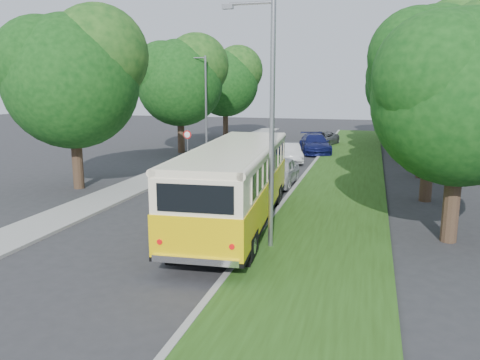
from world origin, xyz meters
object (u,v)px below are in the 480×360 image
(lamppost_far, at_px, (205,103))
(car_white, at_px, (290,153))
(car_blue, at_px, (315,144))
(car_grey, at_px, (321,139))
(vintage_bus, at_px, (235,186))
(lamppost_near, at_px, (269,118))
(car_silver, at_px, (279,172))

(lamppost_far, height_order, car_white, lamppost_far)
(car_blue, bearing_deg, lamppost_far, -163.65)
(car_white, height_order, car_grey, car_white)
(vintage_bus, distance_m, car_blue, 21.05)
(vintage_bus, bearing_deg, lamppost_near, -54.91)
(lamppost_near, height_order, car_grey, lamppost_near)
(lamppost_far, bearing_deg, car_silver, -48.53)
(lamppost_far, distance_m, car_white, 7.39)
(car_silver, bearing_deg, lamppost_far, 132.02)
(car_white, bearing_deg, car_blue, 58.75)
(lamppost_near, xyz_separation_m, car_white, (-2.39, 18.06, -3.71))
(lamppost_far, height_order, car_grey, lamppost_far)
(car_silver, relative_size, car_grey, 0.92)
(car_blue, bearing_deg, lamppost_near, -101.60)
(lamppost_near, bearing_deg, car_silver, 98.89)
(lamppost_near, height_order, vintage_bus, lamppost_near)
(car_silver, xyz_separation_m, car_white, (-0.79, 7.82, -0.08))
(car_white, bearing_deg, car_silver, -102.38)
(car_silver, bearing_deg, car_grey, 89.25)
(vintage_bus, height_order, car_blue, vintage_bus)
(car_blue, bearing_deg, car_white, -117.72)
(vintage_bus, bearing_deg, lamppost_far, 109.05)
(lamppost_far, xyz_separation_m, vintage_bus, (7.17, -16.41, -2.50))
(car_white, bearing_deg, lamppost_near, -100.58)
(vintage_bus, relative_size, car_blue, 2.06)
(car_grey, bearing_deg, car_white, -83.71)
(vintage_bus, xyz_separation_m, car_white, (-0.65, 15.97, -0.95))
(lamppost_near, relative_size, lamppost_far, 1.07)
(car_white, xyz_separation_m, car_blue, (1.18, 5.06, 0.10))
(lamppost_far, distance_m, car_blue, 9.58)
(lamppost_far, relative_size, vintage_bus, 0.69)
(vintage_bus, bearing_deg, car_blue, 84.00)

